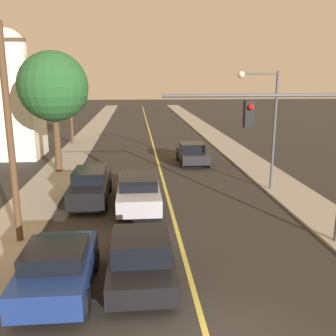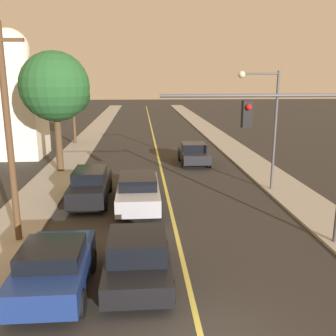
{
  "view_description": "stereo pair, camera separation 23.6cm",
  "coord_description": "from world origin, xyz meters",
  "px_view_note": "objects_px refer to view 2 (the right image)",
  "views": [
    {
      "loc": [
        -1.58,
        -6.87,
        5.99
      ],
      "look_at": [
        0.0,
        11.2,
        1.6
      ],
      "focal_mm": 40.0,
      "sensor_mm": 36.0,
      "label": 1
    },
    {
      "loc": [
        -1.34,
        -6.89,
        5.99
      ],
      "look_at": [
        0.0,
        11.2,
        1.6
      ],
      "focal_mm": 40.0,
      "sensor_mm": 36.0,
      "label": 2
    }
  ],
  "objects_px": {
    "streetlamp_right": "(266,113)",
    "tree_left_far": "(55,87)",
    "car_near_lane_second": "(138,190)",
    "car_near_lane_front": "(138,257)",
    "car_outer_lane_front": "(54,267)",
    "domed_building_left": "(14,99)",
    "utility_pole_left": "(8,133)",
    "tree_left_near": "(72,96)",
    "car_far_oncoming": "(194,153)",
    "traffic_signal_mast": "(299,137)",
    "car_outer_lane_second": "(91,185)"
  },
  "relations": [
    {
      "from": "car_far_oncoming",
      "to": "domed_building_left",
      "type": "height_order",
      "value": "domed_building_left"
    },
    {
      "from": "car_outer_lane_front",
      "to": "car_outer_lane_second",
      "type": "height_order",
      "value": "car_outer_lane_second"
    },
    {
      "from": "car_outer_lane_second",
      "to": "traffic_signal_mast",
      "type": "relative_size",
      "value": 0.74
    },
    {
      "from": "car_outer_lane_second",
      "to": "tree_left_far",
      "type": "bearing_deg",
      "value": 114.33
    },
    {
      "from": "car_near_lane_front",
      "to": "tree_left_near",
      "type": "distance_m",
      "value": 25.28
    },
    {
      "from": "tree_left_near",
      "to": "domed_building_left",
      "type": "xyz_separation_m",
      "value": [
        -3.51,
        -5.12,
        -0.0
      ]
    },
    {
      "from": "domed_building_left",
      "to": "tree_left_far",
      "type": "bearing_deg",
      "value": -51.55
    },
    {
      "from": "car_outer_lane_second",
      "to": "streetlamp_right",
      "type": "height_order",
      "value": "streetlamp_right"
    },
    {
      "from": "car_near_lane_second",
      "to": "car_near_lane_front",
      "type": "bearing_deg",
      "value": -90.0
    },
    {
      "from": "utility_pole_left",
      "to": "streetlamp_right",
      "type": "bearing_deg",
      "value": 27.14
    },
    {
      "from": "tree_left_near",
      "to": "car_far_oncoming",
      "type": "bearing_deg",
      "value": -41.96
    },
    {
      "from": "tree_left_near",
      "to": "car_near_lane_front",
      "type": "bearing_deg",
      "value": -76.45
    },
    {
      "from": "streetlamp_right",
      "to": "domed_building_left",
      "type": "xyz_separation_m",
      "value": [
        -15.99,
        10.44,
        0.18
      ]
    },
    {
      "from": "streetlamp_right",
      "to": "utility_pole_left",
      "type": "height_order",
      "value": "utility_pole_left"
    },
    {
      "from": "utility_pole_left",
      "to": "tree_left_far",
      "type": "xyz_separation_m",
      "value": [
        -0.62,
        10.69,
        1.31
      ]
    },
    {
      "from": "car_outer_lane_front",
      "to": "streetlamp_right",
      "type": "distance_m",
      "value": 13.29
    },
    {
      "from": "traffic_signal_mast",
      "to": "utility_pole_left",
      "type": "distance_m",
      "value": 10.04
    },
    {
      "from": "car_far_oncoming",
      "to": "traffic_signal_mast",
      "type": "xyz_separation_m",
      "value": [
        1.64,
        -13.52,
        3.26
      ]
    },
    {
      "from": "car_near_lane_front",
      "to": "tree_left_far",
      "type": "height_order",
      "value": "tree_left_far"
    },
    {
      "from": "streetlamp_right",
      "to": "tree_left_far",
      "type": "xyz_separation_m",
      "value": [
        -11.68,
        5.02,
        1.22
      ]
    },
    {
      "from": "car_near_lane_front",
      "to": "tree_left_far",
      "type": "distance_m",
      "value": 15.41
    },
    {
      "from": "car_outer_lane_front",
      "to": "utility_pole_left",
      "type": "height_order",
      "value": "utility_pole_left"
    },
    {
      "from": "car_near_lane_second",
      "to": "utility_pole_left",
      "type": "bearing_deg",
      "value": -141.17
    },
    {
      "from": "car_near_lane_front",
      "to": "traffic_signal_mast",
      "type": "distance_m",
      "value": 6.73
    },
    {
      "from": "traffic_signal_mast",
      "to": "car_outer_lane_second",
      "type": "bearing_deg",
      "value": 143.92
    },
    {
      "from": "car_near_lane_front",
      "to": "car_far_oncoming",
      "type": "bearing_deg",
      "value": 75.94
    },
    {
      "from": "tree_left_near",
      "to": "domed_building_left",
      "type": "distance_m",
      "value": 6.21
    },
    {
      "from": "car_outer_lane_front",
      "to": "domed_building_left",
      "type": "xyz_separation_m",
      "value": [
        -7.02,
        19.63,
        3.61
      ]
    },
    {
      "from": "car_outer_lane_second",
      "to": "car_near_lane_second",
      "type": "bearing_deg",
      "value": -25.13
    },
    {
      "from": "car_near_lane_front",
      "to": "domed_building_left",
      "type": "height_order",
      "value": "domed_building_left"
    },
    {
      "from": "streetlamp_right",
      "to": "tree_left_far",
      "type": "distance_m",
      "value": 12.77
    },
    {
      "from": "streetlamp_right",
      "to": "domed_building_left",
      "type": "bearing_deg",
      "value": 146.86
    },
    {
      "from": "car_near_lane_front",
      "to": "traffic_signal_mast",
      "type": "height_order",
      "value": "traffic_signal_mast"
    },
    {
      "from": "traffic_signal_mast",
      "to": "utility_pole_left",
      "type": "relative_size",
      "value": 0.85
    },
    {
      "from": "car_near_lane_second",
      "to": "car_outer_lane_front",
      "type": "relative_size",
      "value": 1.29
    },
    {
      "from": "car_near_lane_front",
      "to": "tree_left_near",
      "type": "height_order",
      "value": "tree_left_near"
    },
    {
      "from": "traffic_signal_mast",
      "to": "tree_left_near",
      "type": "relative_size",
      "value": 1.11
    },
    {
      "from": "tree_left_far",
      "to": "streetlamp_right",
      "type": "bearing_deg",
      "value": -23.24
    },
    {
      "from": "car_near_lane_second",
      "to": "car_far_oncoming",
      "type": "distance_m",
      "value": 9.7
    },
    {
      "from": "car_outer_lane_front",
      "to": "tree_left_near",
      "type": "xyz_separation_m",
      "value": [
        -3.51,
        24.74,
        3.62
      ]
    },
    {
      "from": "car_far_oncoming",
      "to": "domed_building_left",
      "type": "distance_m",
      "value": 14.24
    },
    {
      "from": "car_near_lane_front",
      "to": "car_near_lane_second",
      "type": "relative_size",
      "value": 0.81
    },
    {
      "from": "car_outer_lane_second",
      "to": "traffic_signal_mast",
      "type": "bearing_deg",
      "value": -36.08
    },
    {
      "from": "car_outer_lane_front",
      "to": "tree_left_far",
      "type": "xyz_separation_m",
      "value": [
        -2.72,
        14.21,
        4.65
      ]
    },
    {
      "from": "domed_building_left",
      "to": "utility_pole_left",
      "type": "bearing_deg",
      "value": -72.99
    },
    {
      "from": "domed_building_left",
      "to": "tree_left_near",
      "type": "bearing_deg",
      "value": 55.53
    },
    {
      "from": "car_near_lane_front",
      "to": "traffic_signal_mast",
      "type": "bearing_deg",
      "value": 20.12
    },
    {
      "from": "traffic_signal_mast",
      "to": "streetlamp_right",
      "type": "height_order",
      "value": "streetlamp_right"
    },
    {
      "from": "tree_left_near",
      "to": "utility_pole_left",
      "type": "bearing_deg",
      "value": -86.18
    },
    {
      "from": "streetlamp_right",
      "to": "utility_pole_left",
      "type": "xyz_separation_m",
      "value": [
        -11.06,
        -5.67,
        -0.09
      ]
    }
  ]
}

